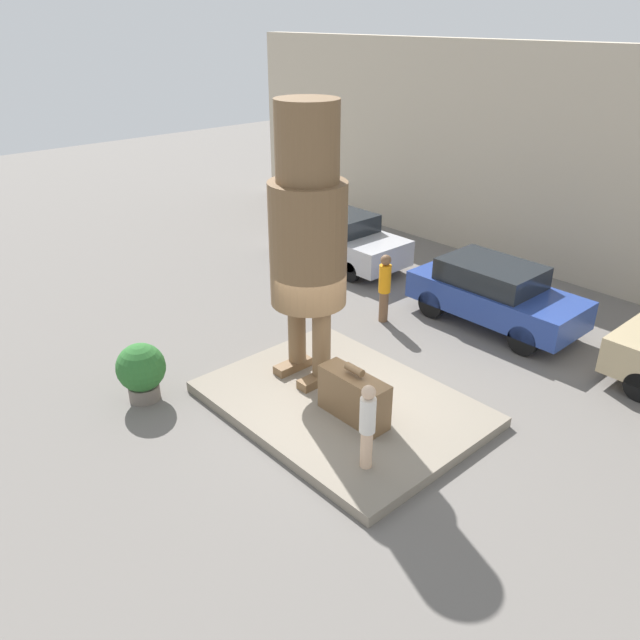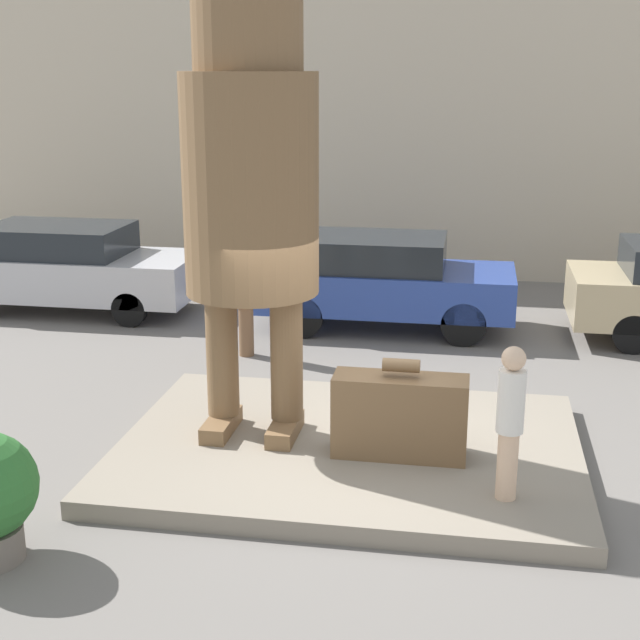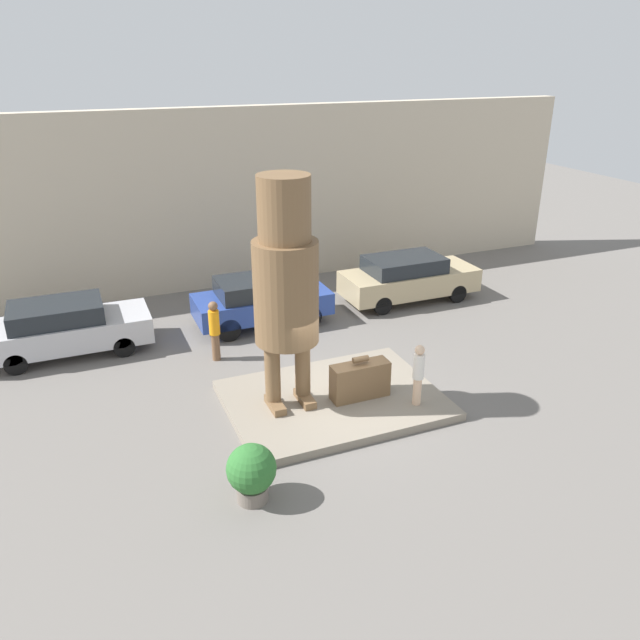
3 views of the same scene
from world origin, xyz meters
The scene contains 9 objects.
ground_plane centered at (0.00, 0.00, 0.00)m, with size 60.00×60.00×0.00m, color slate.
pedestal centered at (0.00, 0.00, 0.10)m, with size 5.17×3.85×0.21m.
building_backdrop centered at (0.00, 9.57, 3.17)m, with size 28.00×0.60×6.34m.
statue_figure centered at (-1.13, 0.15, 3.41)m, with size 1.48×1.48×5.48m.
giant_suitcase centered at (0.59, -0.26, 0.67)m, with size 1.45×0.48×1.11m.
tourist centered at (1.71, -1.09, 1.06)m, with size 0.27×0.27×1.56m.
parked_car_silver centered at (-5.95, 5.51, 0.82)m, with size 4.55×1.83×1.57m.
parked_car_blue centered at (-0.18, 5.35, 0.85)m, with size 4.24×1.79×1.58m.
worker_hivis centered at (-2.10, 3.48, 0.97)m, with size 0.30×0.30×1.77m.
Camera 2 is at (1.28, -9.26, 4.30)m, focal length 50.00 mm.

